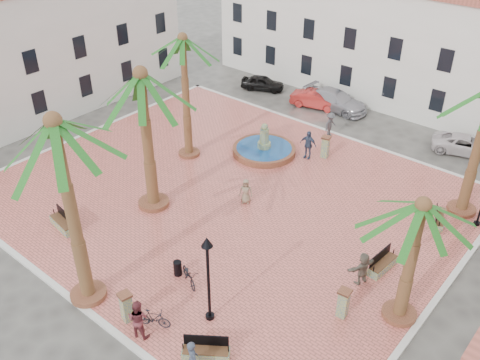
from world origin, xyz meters
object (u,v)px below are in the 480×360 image
Objects in this scene: palm_s at (57,143)px; palm_e at (420,221)px; palm_sw at (142,91)px; bicycle_b at (154,318)px; litter_bin at (178,268)px; bollard_e at (343,303)px; pedestrian_north at (330,124)px; car_white at (466,145)px; bench_ne at (438,220)px; lamppost_s at (208,265)px; pedestrian_east at (363,268)px; cyclist_a at (193,359)px; pedestrian_fountain_a at (246,191)px; car_black at (263,83)px; fountain at (264,149)px; bollard_se at (126,306)px; bollard_n at (325,147)px; bench_e at (383,265)px; car_red at (316,99)px; bicycle_a at (189,276)px; cyclist_b at (138,319)px; bench_s at (63,224)px; car_silver at (336,100)px; palm_nw at (183,51)px; pedestrian_fountain_b at (308,145)px.

palm_s is 14.36m from palm_e.
palm_sw reaches higher than bicycle_b.
palm_s is 11.97× the size of litter_bin.
palm_e is at bearing -72.99° from bicycle_b.
pedestrian_north is (-9.56, 14.33, 0.12)m from bollard_e.
car_white is at bearing 101.07° from palm_e.
lamppost_s is at bearing 138.14° from bench_ne.
cyclist_a is at bearing 4.21° from pedestrian_east.
pedestrian_fountain_a is 17.13m from car_black.
palm_e reaches higher than fountain.
bollard_se is at bearing 86.10° from bicycle_b.
bollard_n is at bearing 52.18° from pedestrian_fountain_a.
litter_bin is 0.18× the size of car_white.
car_red is (-13.10, 14.14, 0.23)m from bench_e.
fountain is at bearing 48.68° from bicycle_a.
bicycle_b is 20.42m from pedestrian_north.
fountain reaches higher than pedestrian_north.
lamppost_s is at bearing -87.48° from bicycle_a.
cyclist_a is at bearing -3.16° from bollard_se.
pedestrian_north reaches higher than bollard_e.
litter_bin is at bearing -111.46° from pedestrian_fountain_a.
fountain is at bearing -90.12° from cyclist_b.
fountain reaches higher than car_red.
cyclist_a reaches higher than bench_e.
pedestrian_east is (3.98, 6.28, -2.19)m from lamppost_s.
bench_s is 1.14× the size of pedestrian_north.
car_silver is (1.37, 0.67, 0.10)m from car_red.
palm_e is 3.68× the size of pedestrian_east.
palm_sw is 5.45× the size of pedestrian_fountain_a.
car_silver is at bearing 39.92° from bicycle_a.
palm_nw reaches higher than car_black.
pedestrian_east is at bearing -155.99° from car_red.
pedestrian_north is at bearing 96.91° from bollard_se.
bench_e is 10.76m from cyclist_a.
palm_s is 2.08× the size of lamppost_s.
pedestrian_east is at bearing -142.82° from car_silver.
palm_sw is 2.08× the size of car_red.
bicycle_b is (0.74, -2.90, 0.01)m from bicycle_a.
palm_s is 5.30× the size of pedestrian_north.
fountain is at bearing 108.86° from litter_bin.
bench_s is 1.36× the size of bollard_e.
cyclist_b is at bearing -178.99° from car_red.
pedestrian_east reaches higher than bollard_se.
car_silver is (-5.16, 21.57, 0.17)m from bicycle_a.
bench_s is at bearing -120.47° from pedestrian_fountain_b.
palm_nw reaches higher than pedestrian_fountain_b.
cyclist_a is 0.46× the size of car_red.
lamppost_s is 2.42× the size of cyclist_a.
car_red is at bearing 100.09° from fountain.
fountain is at bearing -161.42° from pedestrian_fountain_b.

